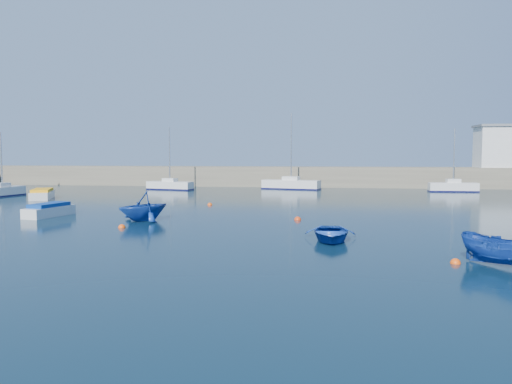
# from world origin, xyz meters

# --- Properties ---
(ground) EXTENTS (220.00, 220.00, 0.00)m
(ground) POSITION_xyz_m (0.00, 0.00, 0.00)
(ground) COLOR #0B2232
(ground) RESTS_ON ground
(back_wall) EXTENTS (96.00, 4.50, 2.60)m
(back_wall) POSITION_xyz_m (0.00, 46.00, 1.30)
(back_wall) COLOR #726B57
(back_wall) RESTS_ON ground
(sailboat_3) EXTENTS (2.29, 4.94, 6.45)m
(sailboat_3) POSITION_xyz_m (-25.97, 26.13, 0.55)
(sailboat_3) COLOR silver
(sailboat_3) RESTS_ON ground
(sailboat_5) EXTENTS (5.86, 2.78, 7.48)m
(sailboat_5) POSITION_xyz_m (-12.24, 37.76, 0.55)
(sailboat_5) COLOR silver
(sailboat_5) RESTS_ON ground
(sailboat_6) EXTENTS (7.26, 3.56, 9.16)m
(sailboat_6) POSITION_xyz_m (2.08, 40.78, 0.62)
(sailboat_6) COLOR silver
(sailboat_6) RESTS_ON ground
(sailboat_7) EXTENTS (5.34, 1.59, 7.14)m
(sailboat_7) POSITION_xyz_m (20.59, 39.10, 0.58)
(sailboat_7) COLOR silver
(sailboat_7) RESTS_ON ground
(motorboat_1) EXTENTS (2.03, 3.98, 0.93)m
(motorboat_1) POSITION_xyz_m (-12.47, 11.81, 0.44)
(motorboat_1) COLOR silver
(motorboat_1) RESTS_ON ground
(motorboat_2) EXTENTS (3.29, 4.96, 0.97)m
(motorboat_2) POSITION_xyz_m (-20.61, 24.39, 0.45)
(motorboat_2) COLOR silver
(motorboat_2) RESTS_ON ground
(dinghy_center) EXTENTS (2.65, 3.70, 0.76)m
(dinghy_center) POSITION_xyz_m (6.58, 4.84, 0.38)
(dinghy_center) COLOR #163D9C
(dinghy_center) RESTS_ON ground
(dinghy_left) EXTENTS (4.57, 4.69, 1.88)m
(dinghy_left) POSITION_xyz_m (-5.29, 10.69, 0.94)
(dinghy_left) COLOR #163D9C
(dinghy_left) RESTS_ON ground
(dinghy_right) EXTENTS (3.19, 3.26, 1.28)m
(dinghy_right) POSITION_xyz_m (12.98, -0.02, 0.64)
(dinghy_right) COLOR #163D9C
(dinghy_right) RESTS_ON ground
(buoy_0) EXTENTS (0.42, 0.42, 0.42)m
(buoy_0) POSITION_xyz_m (-5.41, 7.51, 0.00)
(buoy_0) COLOR #FF500D
(buoy_0) RESTS_ON ground
(buoy_1) EXTENTS (0.46, 0.46, 0.46)m
(buoy_1) POSITION_xyz_m (4.52, 12.36, 0.00)
(buoy_1) COLOR red
(buoy_1) RESTS_ON ground
(buoy_3) EXTENTS (0.41, 0.41, 0.41)m
(buoy_3) POSITION_xyz_m (-3.32, 20.81, 0.00)
(buoy_3) COLOR #FF500D
(buoy_3) RESTS_ON ground
(buoy_5) EXTENTS (0.41, 0.41, 0.41)m
(buoy_5) POSITION_xyz_m (11.39, 0.34, 0.00)
(buoy_5) COLOR #FF500D
(buoy_5) RESTS_ON ground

